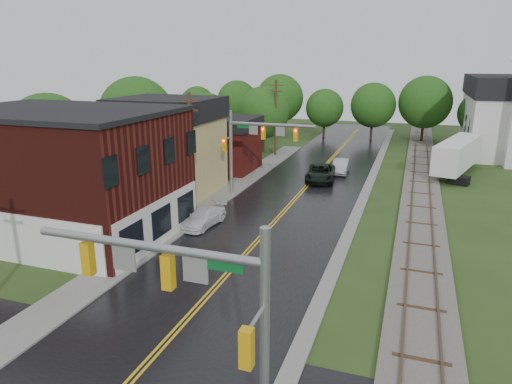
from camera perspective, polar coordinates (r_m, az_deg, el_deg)
The scene contains 19 objects.
main_road at distance 40.87m, azimuth 5.84°, elevation 0.14°, with size 10.00×90.00×0.02m, color black.
curb_right at distance 44.84m, azimuth 14.07°, elevation 1.18°, with size 0.80×70.00×0.12m, color gray.
sidewalk_left at distance 38.24m, azimuth -5.02°, elevation -0.97°, with size 2.40×50.00×0.12m, color gray.
brick_building at distance 32.40m, azimuth -22.84°, elevation 2.25°, with size 14.30×10.30×8.30m.
yellow_house at distance 40.45m, azimuth -10.79°, elevation 4.44°, with size 8.00×7.00×6.40m, color tan.
darkred_building at distance 48.08m, azimuth -4.36°, elevation 5.31°, with size 7.00×6.00×4.40m, color #3F0F0C.
railroad at distance 44.69m, azimuth 19.95°, elevation 0.77°, with size 3.20×80.00×0.30m.
traffic_signal_near at distance 13.22m, azimuth -7.90°, elevation -12.41°, with size 7.34×0.30×7.20m.
traffic_signal_far at distance 37.90m, azimuth -0.16°, elevation 6.67°, with size 7.34×0.43×7.20m.
utility_pole_b at distance 34.73m, azimuth -8.14°, elevation 5.20°, with size 1.80×0.28×9.00m.
utility_pole_c at distance 54.97m, azimuth 2.47°, elevation 9.37°, with size 1.80×0.28×9.00m.
tree_left_a at distance 42.13m, azimuth -24.33°, elevation 6.40°, with size 6.80×6.80×8.67m.
tree_left_b at distance 48.58m, azimuth -14.58°, elevation 9.16°, with size 7.60×7.60×9.69m.
tree_left_c at distance 53.70m, azimuth -6.13°, elevation 8.91°, with size 6.00×6.00×7.65m.
tree_left_e at distance 57.36m, azimuth 1.05°, elevation 9.77°, with size 6.40×6.40×8.16m.
suv_dark at distance 44.25m, azimuth 8.08°, elevation 2.36°, with size 2.59×5.62×1.56m, color black.
sedan_silver at distance 47.71m, azimuth 10.55°, elevation 3.17°, with size 1.51×4.34×1.43m, color #A4A4A9.
pickup_white at distance 32.23m, azimuth -6.57°, elevation -3.17°, with size 1.74×4.27×1.24m, color white.
semi_trailer at distance 50.34m, azimuth 23.95°, elevation 4.37°, with size 5.39×11.21×3.55m.
Camera 1 is at (8.93, -8.26, 11.27)m, focal length 32.00 mm.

